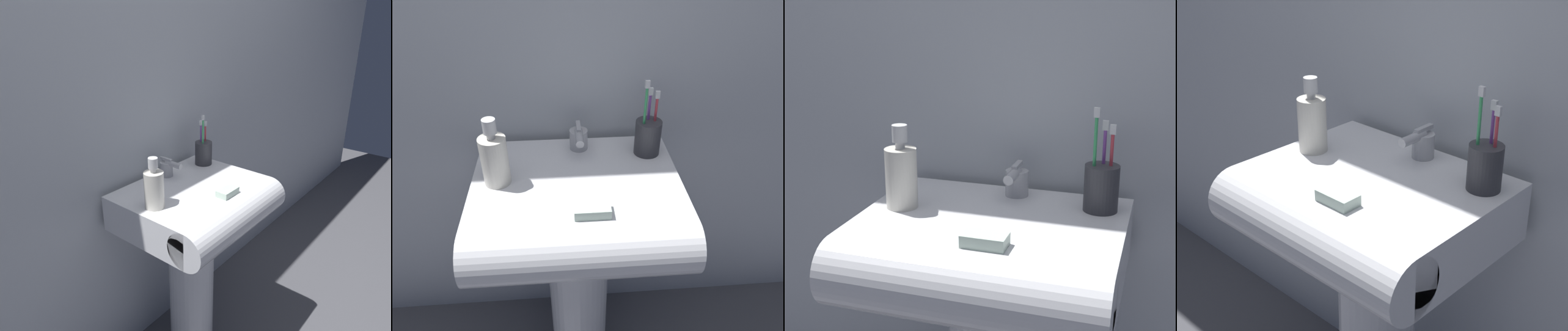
{
  "view_description": "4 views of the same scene",
  "coord_description": "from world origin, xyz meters",
  "views": [
    {
      "loc": [
        -1.0,
        -0.83,
        1.42
      ],
      "look_at": [
        -0.01,
        -0.03,
        0.88
      ],
      "focal_mm": 35.0,
      "sensor_mm": 36.0,
      "label": 1
    },
    {
      "loc": [
        -0.03,
        -0.8,
        1.38
      ],
      "look_at": [
        0.03,
        0.03,
        0.8
      ],
      "focal_mm": 35.0,
      "sensor_mm": 36.0,
      "label": 2
    },
    {
      "loc": [
        0.33,
        -1.1,
        1.24
      ],
      "look_at": [
        -0.02,
        -0.01,
        0.9
      ],
      "focal_mm": 55.0,
      "sensor_mm": 36.0,
      "label": 3
    },
    {
      "loc": [
        0.79,
        -0.86,
        1.37
      ],
      "look_at": [
        0.01,
        -0.03,
        0.82
      ],
      "focal_mm": 55.0,
      "sensor_mm": 36.0,
      "label": 4
    }
  ],
  "objects": [
    {
      "name": "bar_soap",
      "position": [
        0.03,
        -0.15,
        0.8
      ],
      "size": [
        0.08,
        0.05,
        0.02
      ],
      "primitive_type": "cube",
      "color": "silver",
      "rests_on": "sink_basin"
    },
    {
      "name": "sink_basin",
      "position": [
        0.0,
        -0.05,
        0.72
      ],
      "size": [
        0.54,
        0.46,
        0.14
      ],
      "color": "white",
      "rests_on": "sink_pedestal"
    },
    {
      "name": "soap_bottle",
      "position": [
        -0.2,
        -0.01,
        0.86
      ],
      "size": [
        0.07,
        0.07,
        0.18
      ],
      "color": "silver",
      "rests_on": "sink_basin"
    },
    {
      "name": "faucet",
      "position": [
        0.01,
        0.13,
        0.82
      ],
      "size": [
        0.05,
        0.11,
        0.08
      ],
      "color": "#B7B7BC",
      "rests_on": "sink_basin"
    },
    {
      "name": "wall_back",
      "position": [
        0.0,
        0.24,
        1.2
      ],
      "size": [
        5.0,
        0.05,
        2.4
      ],
      "primitive_type": "cube",
      "color": "silver",
      "rests_on": "ground"
    },
    {
      "name": "toothbrush_cup",
      "position": [
        0.21,
        0.1,
        0.84
      ],
      "size": [
        0.07,
        0.07,
        0.22
      ],
      "color": "#38383D",
      "rests_on": "sink_basin"
    },
    {
      "name": "sink_pedestal",
      "position": [
        0.0,
        0.0,
        0.33
      ],
      "size": [
        0.19,
        0.19,
        0.65
      ],
      "primitive_type": "cylinder",
      "color": "white",
      "rests_on": "ground"
    }
  ]
}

